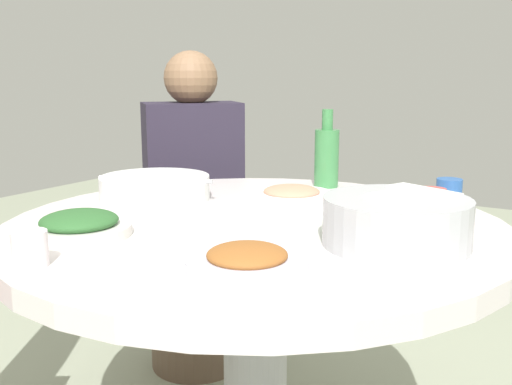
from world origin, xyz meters
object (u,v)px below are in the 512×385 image
(soup_bowl, at_px, (155,188))
(green_bottle, at_px, (327,156))
(dish_stirfry, at_px, (247,260))
(tea_cup_far, at_px, (431,204))
(stool_for_diner_right, at_px, (196,312))
(dish_shrimp, at_px, (292,195))
(round_dining_table, at_px, (255,283))
(diner_right, at_px, (193,175))
(rice_bowl, at_px, (396,220))
(tea_cup_near, at_px, (30,249))
(dish_greens, at_px, (79,225))
(tea_cup_side, at_px, (449,193))

(soup_bowl, bearing_deg, green_bottle, -127.63)
(dish_stirfry, xyz_separation_m, green_bottle, (0.21, -0.78, 0.08))
(dish_stirfry, xyz_separation_m, tea_cup_far, (-0.17, -0.53, 0.02))
(dish_stirfry, bearing_deg, green_bottle, -75.00)
(dish_stirfry, height_order, stool_for_diner_right, dish_stirfry)
(dish_stirfry, relative_size, tea_cup_far, 2.89)
(dish_stirfry, xyz_separation_m, stool_for_diner_right, (0.77, -0.85, -0.57))
(dish_shrimp, bearing_deg, round_dining_table, 96.78)
(stool_for_diner_right, bearing_deg, diner_right, 0.00)
(rice_bowl, xyz_separation_m, dish_stirfry, (0.17, 0.28, -0.03))
(rice_bowl, bearing_deg, diner_right, -31.10)
(round_dining_table, height_order, tea_cup_near, tea_cup_near)
(round_dining_table, height_order, dish_greens, dish_greens)
(rice_bowl, distance_m, tea_cup_far, 0.25)
(rice_bowl, bearing_deg, dish_shrimp, -34.31)
(tea_cup_near, xyz_separation_m, diner_right, (0.43, -1.03, -0.06))
(tea_cup_far, height_order, diner_right, diner_right)
(round_dining_table, distance_m, tea_cup_near, 0.54)
(rice_bowl, height_order, tea_cup_far, rice_bowl)
(green_bottle, relative_size, tea_cup_far, 3.13)
(soup_bowl, xyz_separation_m, diner_right, (0.24, -0.48, -0.05))
(stool_for_diner_right, bearing_deg, dish_shrimp, 151.07)
(dish_greens, relative_size, tea_cup_far, 2.93)
(stool_for_diner_right, bearing_deg, round_dining_table, 137.66)
(rice_bowl, relative_size, dish_greens, 1.33)
(dish_greens, relative_size, diner_right, 0.29)
(dish_stirfry, bearing_deg, dish_shrimp, -69.82)
(tea_cup_side, bearing_deg, round_dining_table, 48.73)
(stool_for_diner_right, relative_size, diner_right, 0.55)
(stool_for_diner_right, bearing_deg, dish_greens, 112.32)
(dish_shrimp, xyz_separation_m, tea_cup_far, (-0.37, 0.00, 0.02))
(stool_for_diner_right, bearing_deg, dish_stirfry, 132.11)
(soup_bowl, bearing_deg, dish_greens, 106.26)
(soup_bowl, relative_size, tea_cup_far, 4.17)
(round_dining_table, bearing_deg, dish_stirfry, 119.07)
(dish_shrimp, xyz_separation_m, dish_stirfry, (-0.20, 0.53, -0.00))
(tea_cup_near, xyz_separation_m, stool_for_diner_right, (0.43, -1.03, -0.58))
(tea_cup_far, xyz_separation_m, diner_right, (0.94, -0.32, -0.06))
(dish_shrimp, bearing_deg, dish_greens, 66.75)
(round_dining_table, relative_size, dish_greens, 5.30)
(tea_cup_far, xyz_separation_m, stool_for_diner_right, (0.94, -0.32, -0.59))
(dish_shrimp, xyz_separation_m, stool_for_diner_right, (0.57, -0.32, -0.57))
(rice_bowl, bearing_deg, soup_bowl, -6.97)
(tea_cup_near, bearing_deg, tea_cup_far, -125.95)
(rice_bowl, height_order, diner_right, diner_right)
(round_dining_table, height_order, diner_right, diner_right)
(green_bottle, bearing_deg, round_dining_table, 94.86)
(soup_bowl, bearing_deg, tea_cup_side, -155.12)
(tea_cup_side, bearing_deg, diner_right, -9.34)
(tea_cup_far, bearing_deg, green_bottle, -33.19)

